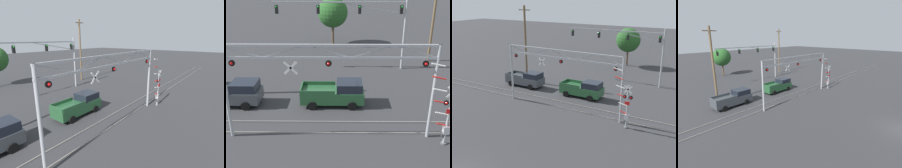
{
  "view_description": "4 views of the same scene",
  "coord_description": "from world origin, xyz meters",
  "views": [
    {
      "loc": [
        -10.96,
        6.04,
        7.56
      ],
      "look_at": [
        2.38,
        16.04,
        3.16
      ],
      "focal_mm": 28.0,
      "sensor_mm": 36.0,
      "label": 1
    },
    {
      "loc": [
        0.71,
        -1.8,
        10.88
      ],
      "look_at": [
        0.55,
        16.28,
        2.87
      ],
      "focal_mm": 45.0,
      "sensor_mm": 36.0,
      "label": 2
    },
    {
      "loc": [
        14.32,
        -9.67,
        11.56
      ],
      "look_at": [
        -0.03,
        14.75,
        2.63
      ],
      "focal_mm": 45.0,
      "sensor_mm": 36.0,
      "label": 3
    },
    {
      "loc": [
        -19.23,
        -2.12,
        9.24
      ],
      "look_at": [
        0.13,
        15.79,
        1.85
      ],
      "focal_mm": 28.0,
      "sensor_mm": 36.0,
      "label": 4
    }
  ],
  "objects": [
    {
      "name": "rail_track_near",
      "position": [
        0.0,
        14.37,
        0.05
      ],
      "size": [
        80.0,
        0.08,
        0.1
      ],
      "primitive_type": "cube",
      "color": "gray",
      "rests_on": "ground_plane"
    },
    {
      "name": "rail_track_far",
      "position": [
        0.0,
        15.81,
        0.05
      ],
      "size": [
        80.0,
        0.08,
        0.1
      ],
      "primitive_type": "cube",
      "color": "gray",
      "rests_on": "ground_plane"
    },
    {
      "name": "crossing_gantry",
      "position": [
        -0.02,
        14.09,
        4.59
      ],
      "size": [
        13.32,
        0.27,
        6.38
      ],
      "color": "#9EA0A5",
      "rests_on": "ground_plane"
    },
    {
      "name": "crossing_signal_mast",
      "position": [
        7.29,
        13.27,
        2.05
      ],
      "size": [
        1.94,
        0.35,
        5.53
      ],
      "color": "#9EA0A5",
      "rests_on": "ground_plane"
    },
    {
      "name": "traffic_signal_span",
      "position": [
        3.56,
        27.06,
        5.46
      ],
      "size": [
        13.73,
        0.39,
        7.64
      ],
      "color": "#9EA0A5",
      "rests_on": "ground_plane"
    },
    {
      "name": "pickup_truck_lead",
      "position": [
        0.32,
        18.68,
        0.99
      ],
      "size": [
        5.06,
        2.24,
        2.02
      ],
      "color": "#23512D",
      "rests_on": "ground_plane"
    },
    {
      "name": "pickup_truck_following",
      "position": [
        -8.09,
        18.59,
        0.99
      ],
      "size": [
        5.16,
        2.24,
        2.02
      ],
      "color": "#3D4247",
      "rests_on": "ground_plane"
    },
    {
      "name": "utility_pole_right",
      "position": [
        10.99,
        29.57,
        5.51
      ],
      "size": [
        1.8,
        0.28,
        10.72
      ],
      "color": "brown",
      "rests_on": "ground_plane"
    },
    {
      "name": "background_tree_beyond_span",
      "position": [
        -0.35,
        36.77,
        4.38
      ],
      "size": [
        4.06,
        4.06,
        6.43
      ],
      "color": "brown",
      "rests_on": "ground_plane"
    }
  ]
}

